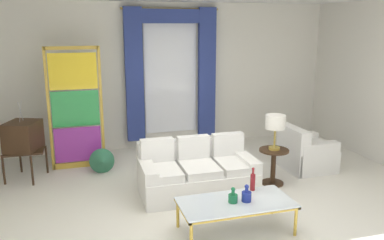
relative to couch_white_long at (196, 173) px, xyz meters
name	(u,v)px	position (x,y,z in m)	size (l,w,h in m)	color
ground_plane	(211,203)	(0.09, -0.45, -0.30)	(16.00, 16.00, 0.00)	silver
wall_rear	(164,76)	(0.09, 2.61, 1.20)	(8.00, 0.12, 3.00)	white
curtained_window	(171,65)	(0.20, 2.44, 1.44)	(2.00, 0.17, 2.70)	white
couch_white_long	(196,173)	(0.00, 0.00, 0.00)	(1.77, 0.94, 0.86)	white
coffee_table	(236,204)	(0.12, -1.33, 0.07)	(1.43, 0.70, 0.41)	silver
bottle_blue_decanter	(233,197)	(0.07, -1.34, 0.17)	(0.12, 0.12, 0.20)	#196B3D
bottle_crystal_tall	(246,196)	(0.24, -1.36, 0.18)	(0.12, 0.12, 0.22)	navy
bottle_amber_squat	(253,181)	(0.46, -1.06, 0.23)	(0.07, 0.07, 0.32)	maroon
vintage_tv	(23,137)	(-2.62, 1.34, 0.42)	(0.68, 0.73, 1.35)	#382314
armchair_white	(305,154)	(2.17, 0.40, -0.02)	(0.84, 0.84, 0.80)	white
stained_glass_divider	(76,111)	(-1.74, 1.66, 0.75)	(0.95, 0.05, 2.20)	gold
peacock_figurine	(102,162)	(-1.36, 1.19, -0.08)	(0.44, 0.60, 0.50)	beige
round_side_table	(273,163)	(1.30, -0.06, 0.05)	(0.48, 0.48, 0.59)	#382314
table_lamp_brass	(275,123)	(1.30, -0.06, 0.72)	(0.32, 0.32, 0.57)	#B29338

